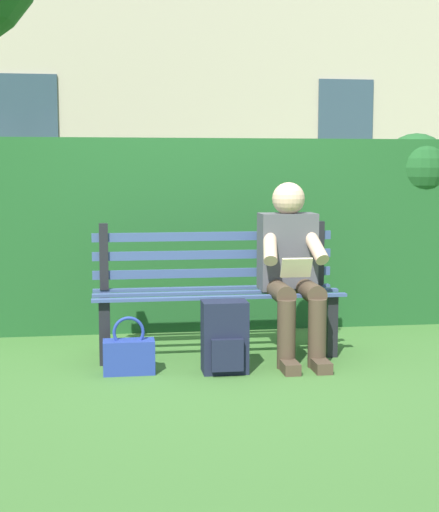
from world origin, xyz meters
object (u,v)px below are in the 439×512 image
object	(u,v)px
backpack	(225,338)
park_bench	(216,289)
person_seated	(291,266)
handbag	(129,355)

from	to	relation	value
backpack	park_bench	bearing A→B (deg)	-91.72
park_bench	person_seated	size ratio (longest dim) A/B	1.43
backpack	handbag	world-z (taller)	backpack
person_seated	backpack	size ratio (longest dim) A/B	2.61
person_seated	handbag	distance (m)	1.23
park_bench	backpack	distance (m)	0.56
person_seated	handbag	world-z (taller)	person_seated
park_bench	handbag	world-z (taller)	park_bench
backpack	person_seated	bearing A→B (deg)	-146.22
backpack	handbag	xyz separation A→B (m)	(0.59, -0.05, -0.10)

